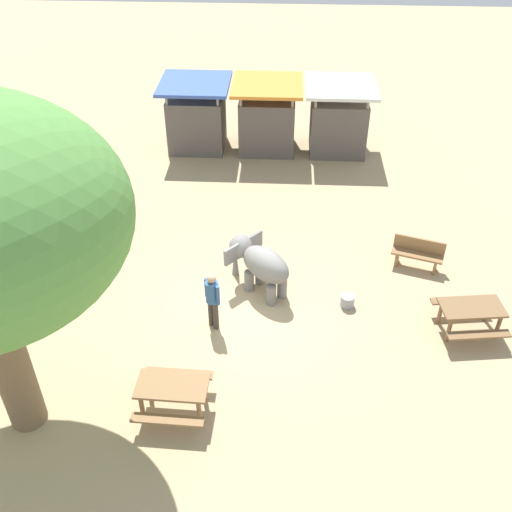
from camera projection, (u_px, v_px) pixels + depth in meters
name	position (u px, v px, depth m)	size (l,w,h in m)	color
ground_plane	(242.00, 315.00, 15.17)	(60.00, 60.00, 0.00)	tan
elephant	(260.00, 263.00, 15.45)	(1.89, 1.85, 1.39)	slate
person_handler	(212.00, 297.00, 14.29)	(0.40, 0.37, 1.62)	#3F3833
wooden_bench	(418.00, 253.00, 16.50)	(1.46, 0.81, 0.88)	olive
picnic_table_near	(471.00, 312.00, 14.38)	(1.68, 1.66, 0.78)	brown
picnic_table_far	(173.00, 391.00, 12.45)	(1.55, 1.53, 0.78)	olive
market_stall_blue	(197.00, 118.00, 22.00)	(2.50, 2.50, 2.52)	#59514C
market_stall_orange	(267.00, 120.00, 21.89)	(2.50, 2.50, 2.52)	#59514C
market_stall_white	(338.00, 122.00, 21.78)	(2.50, 2.50, 2.52)	#59514C
feed_bucket	(347.00, 301.00, 15.36)	(0.36, 0.36, 0.32)	gray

